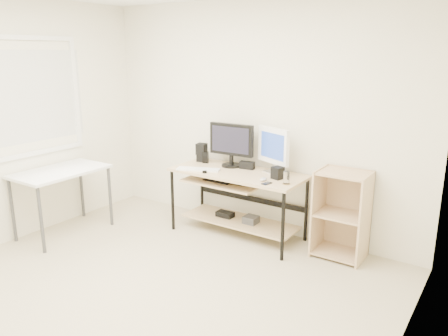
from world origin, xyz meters
TOP-DOWN VIEW (x-y plane):
  - room at (-0.14, 0.04)m, footprint 4.01×4.01m
  - desk at (-0.03, 1.66)m, footprint 1.50×0.65m
  - side_table at (-1.68, 0.60)m, footprint 0.60×1.00m
  - shelf_unit at (1.15, 1.82)m, footprint 0.50×0.40m
  - black_monitor at (-0.18, 1.81)m, footprint 0.54×0.23m
  - white_imac at (0.34, 1.84)m, footprint 0.45×0.22m
  - keyboard at (-0.40, 1.46)m, footprint 0.49×0.30m
  - mouse at (0.41, 1.50)m, footprint 0.07×0.10m
  - center_speaker at (0.02, 1.81)m, footprint 0.18×0.10m
  - speaker_left at (-0.61, 1.81)m, footprint 0.13×0.13m
  - speaker_right at (0.49, 1.65)m, footprint 0.13×0.13m
  - audio_controller at (-0.52, 1.77)m, footprint 0.08×0.06m
  - volume_puck at (-0.27, 1.41)m, footprint 0.05×0.05m
  - smartphone at (0.49, 1.43)m, footprint 0.08×0.12m
  - coaster at (0.65, 1.53)m, footprint 0.10×0.10m
  - drinking_glass at (0.65, 1.53)m, footprint 0.08×0.08m

SIDE VIEW (x-z plane):
  - shelf_unit at x=1.15m, z-range 0.00..0.90m
  - desk at x=-0.03m, z-range 0.16..0.91m
  - side_table at x=-1.68m, z-range 0.30..1.05m
  - coaster at x=0.65m, z-range 0.75..0.76m
  - smartphone at x=0.49m, z-range 0.75..0.76m
  - keyboard at x=-0.40m, z-range 0.75..0.77m
  - volume_puck at x=-0.27m, z-range 0.75..0.77m
  - mouse at x=0.41m, z-range 0.75..0.78m
  - center_speaker at x=0.02m, z-range 0.75..0.83m
  - speaker_right at x=0.49m, z-range 0.75..0.88m
  - audio_controller at x=-0.52m, z-range 0.75..0.89m
  - drinking_glass at x=0.65m, z-range 0.76..0.88m
  - speaker_left at x=-0.61m, z-range 0.76..0.98m
  - black_monitor at x=-0.18m, z-range 0.79..1.28m
  - white_imac at x=0.34m, z-range 0.79..1.28m
  - room at x=-0.14m, z-range 0.01..2.63m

